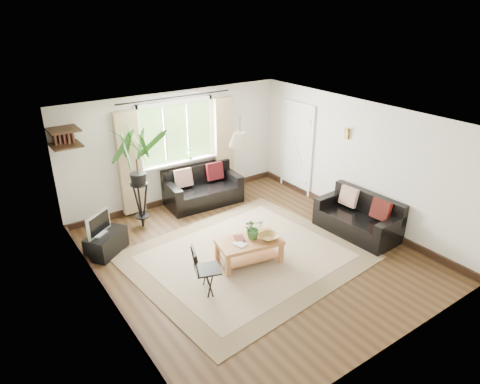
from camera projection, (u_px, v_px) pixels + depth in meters
floor at (253, 254)px, 7.48m from camera, size 5.50×5.50×0.00m
ceiling at (255, 120)px, 6.50m from camera, size 5.50×5.50×0.00m
wall_back at (177, 148)px, 9.05m from camera, size 5.00×0.02×2.40m
wall_front at (395, 272)px, 4.93m from camera, size 5.00×0.02×2.40m
wall_left at (103, 236)px, 5.69m from camera, size 0.02×5.50×2.40m
wall_right at (357, 162)px, 8.29m from camera, size 0.02×5.50×2.40m
rug at (246, 257)px, 7.40m from camera, size 3.99×3.52×0.02m
window at (177, 133)px, 8.88m from camera, size 2.50×0.16×2.16m
door at (297, 149)px, 9.63m from camera, size 0.06×0.96×2.06m
corner_shelf at (65, 137)px, 7.41m from camera, size 0.50×0.50×0.34m
pendant_lamp at (240, 136)px, 6.94m from camera, size 0.36×0.36×0.54m
wall_sconce at (346, 132)px, 8.26m from camera, size 0.12×0.12×0.28m
sofa_back at (203, 187)px, 9.22m from camera, size 1.65×0.90×0.75m
sofa_right at (358, 216)px, 8.01m from camera, size 1.59×0.86×0.73m
coffee_table at (249, 251)px, 7.17m from camera, size 1.15×0.77×0.43m
table_plant at (253, 228)px, 7.08m from camera, size 0.37×0.33×0.36m
bowl at (268, 237)px, 7.09m from camera, size 0.33×0.33×0.08m
book_a at (236, 246)px, 6.90m from camera, size 0.20×0.24×0.02m
book_b at (235, 239)px, 7.10m from camera, size 0.22×0.25×0.02m
tv_stand at (107, 243)px, 7.45m from camera, size 0.84×0.76×0.40m
tv at (98, 223)px, 7.24m from camera, size 0.57×0.48×0.43m
palm_stand at (139, 180)px, 8.02m from camera, size 0.85×0.85×1.98m
folding_chair at (208, 270)px, 6.37m from camera, size 0.51×0.51×0.78m
sill_plant at (190, 154)px, 9.15m from camera, size 0.14×0.10×0.27m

